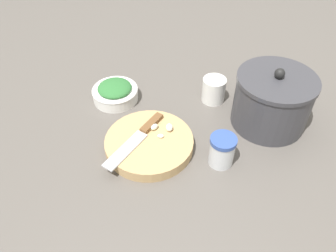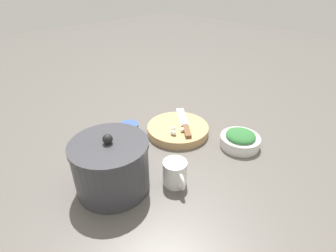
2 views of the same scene
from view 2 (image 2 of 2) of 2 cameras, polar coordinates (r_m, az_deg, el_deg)
name	(u,v)px [view 2 (image 2 of 2)]	position (r m, az deg, el deg)	size (l,w,h in m)	color
ground_plane	(166,145)	(0.99, -0.42, -4.05)	(5.00, 5.00, 0.00)	#56514C
cutting_board	(178,129)	(1.05, 2.14, -0.74)	(0.24, 0.24, 0.03)	tan
chef_knife	(184,123)	(1.05, 3.57, 0.56)	(0.20, 0.17, 0.01)	brown
garlic_cloves	(176,131)	(0.99, 1.84, -1.09)	(0.06, 0.07, 0.02)	silver
herb_bowl	(240,139)	(1.00, 15.42, -2.83)	(0.15, 0.15, 0.06)	silver
spice_jar	(130,134)	(0.97, -8.34, -1.82)	(0.07, 0.07, 0.09)	silver
coffee_mug	(175,173)	(0.80, 1.57, -10.27)	(0.10, 0.07, 0.08)	silver
stock_pot	(111,166)	(0.78, -12.22, -8.48)	(0.22, 0.22, 0.19)	#38383D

